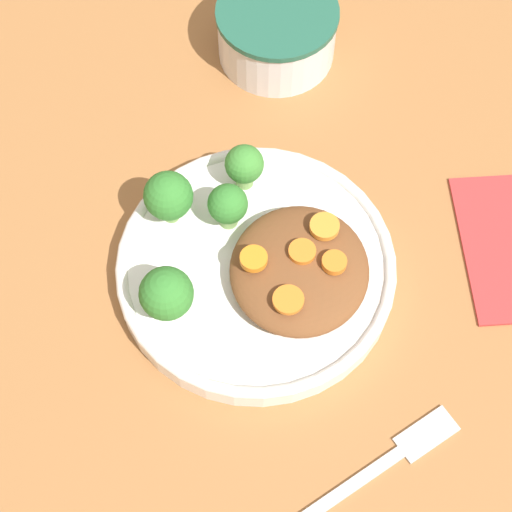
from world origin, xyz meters
TOP-DOWN VIEW (x-y plane):
  - ground_plane at (0.00, 0.00)m, footprint 4.00×4.00m
  - plate at (0.00, 0.00)m, footprint 0.24×0.24m
  - dip_bowl at (-0.26, -0.02)m, footprint 0.12×0.12m
  - stew_mound at (0.01, 0.04)m, footprint 0.12×0.12m
  - broccoli_floret_0 at (-0.04, -0.08)m, footprint 0.04×0.04m
  - broccoli_floret_1 at (-0.04, -0.03)m, footprint 0.04×0.04m
  - broccoli_floret_2 at (0.05, -0.06)m, footprint 0.04×0.04m
  - broccoli_floret_3 at (-0.08, -0.02)m, footprint 0.03×0.03m
  - carrot_slice_0 at (-0.03, 0.05)m, footprint 0.03×0.03m
  - carrot_slice_1 at (0.01, 0.07)m, footprint 0.02×0.02m
  - carrot_slice_2 at (0.01, -0.00)m, footprint 0.02×0.02m
  - carrot_slice_3 at (0.04, 0.03)m, footprint 0.03×0.03m
  - carrot_slice_4 at (0.00, 0.04)m, footprint 0.02×0.02m
  - fork at (0.15, 0.13)m, footprint 0.13×0.14m

SIDE VIEW (x-z plane):
  - ground_plane at x=0.00m, z-range 0.00..0.00m
  - fork at x=0.15m, z-range 0.00..0.01m
  - plate at x=0.00m, z-range 0.00..0.03m
  - dip_bowl at x=-0.26m, z-range 0.00..0.06m
  - stew_mound at x=0.01m, z-range 0.02..0.05m
  - broccoli_floret_1 at x=-0.04m, z-range 0.03..0.07m
  - broccoli_floret_3 at x=-0.08m, z-range 0.03..0.07m
  - carrot_slice_3 at x=0.04m, z-range 0.05..0.06m
  - broccoli_floret_0 at x=-0.04m, z-range 0.03..0.08m
  - carrot_slice_4 at x=0.00m, z-range 0.05..0.06m
  - carrot_slice_0 at x=-0.03m, z-range 0.05..0.06m
  - carrot_slice_2 at x=0.01m, z-range 0.05..0.06m
  - carrot_slice_1 at x=0.01m, z-range 0.05..0.06m
  - broccoli_floret_2 at x=0.05m, z-range 0.03..0.08m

